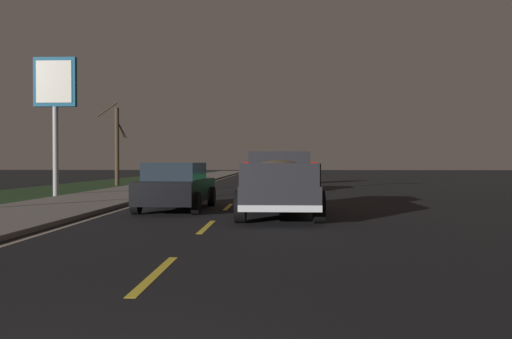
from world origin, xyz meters
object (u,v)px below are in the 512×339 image
(pickup_truck, at_px, (279,182))
(gas_price_sign, at_px, (55,93))
(sedan_green, at_px, (273,177))
(bare_tree_far, at_px, (117,144))
(sedan_black, at_px, (177,186))

(pickup_truck, bearing_deg, gas_price_sign, 53.87)
(sedan_green, bearing_deg, bare_tree_far, 60.15)
(sedan_black, bearing_deg, sedan_green, -16.16)
(pickup_truck, relative_size, bare_tree_far, 0.97)
(gas_price_sign, xyz_separation_m, bare_tree_far, (10.81, 0.75, -1.89))
(pickup_truck, distance_m, sedan_green, 12.08)
(pickup_truck, xyz_separation_m, gas_price_sign, (7.27, 9.96, 3.67))
(pickup_truck, height_order, sedan_green, pickup_truck)
(gas_price_sign, height_order, bare_tree_far, gas_price_sign)
(pickup_truck, xyz_separation_m, sedan_green, (12.08, 0.25, -0.20))
(bare_tree_far, bearing_deg, sedan_green, -119.85)
(gas_price_sign, bearing_deg, bare_tree_far, 3.95)
(sedan_green, height_order, gas_price_sign, gas_price_sign)
(gas_price_sign, relative_size, bare_tree_far, 1.12)
(pickup_truck, bearing_deg, bare_tree_far, 30.63)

